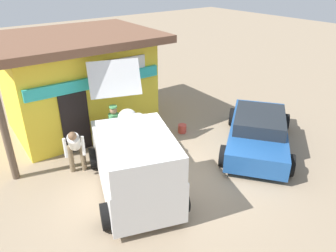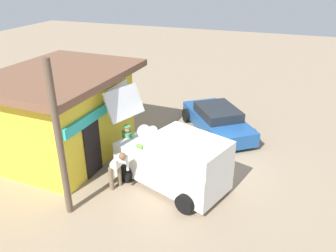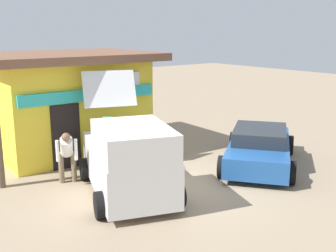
{
  "view_description": "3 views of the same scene",
  "coord_description": "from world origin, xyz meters",
  "px_view_note": "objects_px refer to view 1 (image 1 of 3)",
  "views": [
    {
      "loc": [
        -5.29,
        -5.79,
        5.54
      ],
      "look_at": [
        0.49,
        1.78,
        0.74
      ],
      "focal_mm": 34.34,
      "sensor_mm": 36.0,
      "label": 1
    },
    {
      "loc": [
        -10.75,
        -2.68,
        6.81
      ],
      "look_at": [
        0.12,
        1.3,
        1.28
      ],
      "focal_mm": 35.5,
      "sensor_mm": 36.0,
      "label": 2
    },
    {
      "loc": [
        -7.21,
        -8.29,
        4.21
      ],
      "look_at": [
        0.55,
        1.62,
        1.29
      ],
      "focal_mm": 44.88,
      "sensor_mm": 36.0,
      "label": 3
    }
  ],
  "objects_px": {
    "vendor_standing": "(115,127)",
    "paint_bucket": "(182,129)",
    "delivery_van": "(134,159)",
    "unloaded_banana_pile": "(114,128)",
    "parked_sedan": "(258,131)",
    "customer_bending": "(75,146)",
    "storefront_bar": "(78,80)"
  },
  "relations": [
    {
      "from": "unloaded_banana_pile",
      "to": "customer_bending",
      "type": "bearing_deg",
      "value": -141.2
    },
    {
      "from": "delivery_van",
      "to": "storefront_bar",
      "type": "bearing_deg",
      "value": 83.07
    },
    {
      "from": "vendor_standing",
      "to": "unloaded_banana_pile",
      "type": "height_order",
      "value": "vendor_standing"
    },
    {
      "from": "unloaded_banana_pile",
      "to": "vendor_standing",
      "type": "bearing_deg",
      "value": -115.28
    },
    {
      "from": "delivery_van",
      "to": "customer_bending",
      "type": "distance_m",
      "value": 1.89
    },
    {
      "from": "storefront_bar",
      "to": "parked_sedan",
      "type": "bearing_deg",
      "value": -52.46
    },
    {
      "from": "paint_bucket",
      "to": "storefront_bar",
      "type": "bearing_deg",
      "value": 132.35
    },
    {
      "from": "unloaded_banana_pile",
      "to": "paint_bucket",
      "type": "relative_size",
      "value": 3.32
    },
    {
      "from": "parked_sedan",
      "to": "vendor_standing",
      "type": "relative_size",
      "value": 2.68
    },
    {
      "from": "customer_bending",
      "to": "paint_bucket",
      "type": "distance_m",
      "value": 4.18
    },
    {
      "from": "unloaded_banana_pile",
      "to": "parked_sedan",
      "type": "bearing_deg",
      "value": -48.8
    },
    {
      "from": "vendor_standing",
      "to": "paint_bucket",
      "type": "xyz_separation_m",
      "value": [
        2.64,
        -0.18,
        -0.81
      ]
    },
    {
      "from": "storefront_bar",
      "to": "delivery_van",
      "type": "height_order",
      "value": "storefront_bar"
    },
    {
      "from": "storefront_bar",
      "to": "parked_sedan",
      "type": "relative_size",
      "value": 1.29
    },
    {
      "from": "customer_bending",
      "to": "paint_bucket",
      "type": "xyz_separation_m",
      "value": [
        4.11,
        0.16,
        -0.78
      ]
    },
    {
      "from": "delivery_van",
      "to": "vendor_standing",
      "type": "distance_m",
      "value": 2.06
    },
    {
      "from": "storefront_bar",
      "to": "vendor_standing",
      "type": "xyz_separation_m",
      "value": [
        -0.03,
        -2.68,
        -0.81
      ]
    },
    {
      "from": "storefront_bar",
      "to": "paint_bucket",
      "type": "bearing_deg",
      "value": -47.65
    },
    {
      "from": "delivery_van",
      "to": "paint_bucket",
      "type": "bearing_deg",
      "value": 29.58
    },
    {
      "from": "delivery_van",
      "to": "unloaded_banana_pile",
      "type": "height_order",
      "value": "delivery_van"
    },
    {
      "from": "vendor_standing",
      "to": "unloaded_banana_pile",
      "type": "distance_m",
      "value": 1.69
    },
    {
      "from": "delivery_van",
      "to": "unloaded_banana_pile",
      "type": "bearing_deg",
      "value": 70.56
    },
    {
      "from": "unloaded_banana_pile",
      "to": "storefront_bar",
      "type": "bearing_deg",
      "value": 114.66
    },
    {
      "from": "delivery_van",
      "to": "paint_bucket",
      "type": "height_order",
      "value": "delivery_van"
    },
    {
      "from": "unloaded_banana_pile",
      "to": "paint_bucket",
      "type": "distance_m",
      "value": 2.52
    },
    {
      "from": "customer_bending",
      "to": "unloaded_banana_pile",
      "type": "distance_m",
      "value": 2.81
    },
    {
      "from": "parked_sedan",
      "to": "paint_bucket",
      "type": "distance_m",
      "value": 2.72
    },
    {
      "from": "delivery_van",
      "to": "parked_sedan",
      "type": "distance_m",
      "value": 4.59
    },
    {
      "from": "storefront_bar",
      "to": "paint_bucket",
      "type": "height_order",
      "value": "storefront_bar"
    },
    {
      "from": "delivery_van",
      "to": "parked_sedan",
      "type": "xyz_separation_m",
      "value": [
        4.54,
        -0.51,
        -0.39
      ]
    },
    {
      "from": "vendor_standing",
      "to": "customer_bending",
      "type": "distance_m",
      "value": 1.51
    },
    {
      "from": "delivery_van",
      "to": "unloaded_banana_pile",
      "type": "xyz_separation_m",
      "value": [
        1.18,
        3.34,
        -0.79
      ]
    }
  ]
}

